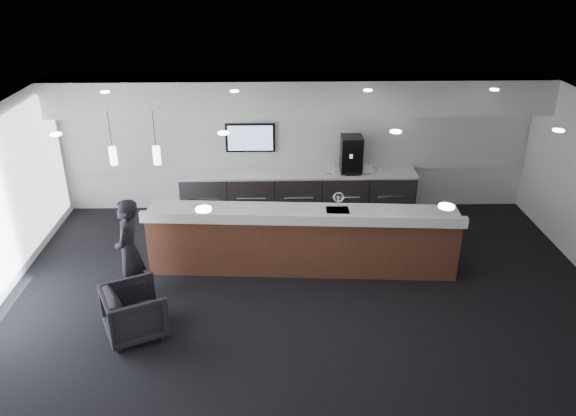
{
  "coord_description": "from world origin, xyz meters",
  "views": [
    {
      "loc": [
        -0.5,
        -7.5,
        5.29
      ],
      "look_at": [
        -0.27,
        1.3,
        1.21
      ],
      "focal_mm": 35.0,
      "sensor_mm": 36.0,
      "label": 1
    }
  ],
  "objects_px": {
    "service_counter": "(302,240)",
    "coffee_machine": "(351,154)",
    "armchair": "(135,312)",
    "lounge_guest": "(129,251)"
  },
  "relations": [
    {
      "from": "service_counter",
      "to": "armchair",
      "type": "xyz_separation_m",
      "value": [
        -2.58,
        -1.86,
        -0.18
      ]
    },
    {
      "from": "coffee_machine",
      "to": "armchair",
      "type": "height_order",
      "value": "coffee_machine"
    },
    {
      "from": "service_counter",
      "to": "lounge_guest",
      "type": "xyz_separation_m",
      "value": [
        -2.83,
        -0.88,
        0.31
      ]
    },
    {
      "from": "armchair",
      "to": "service_counter",
      "type": "bearing_deg",
      "value": -79.4
    },
    {
      "from": "coffee_machine",
      "to": "lounge_guest",
      "type": "distance_m",
      "value": 5.16
    },
    {
      "from": "service_counter",
      "to": "coffee_machine",
      "type": "height_order",
      "value": "coffee_machine"
    },
    {
      "from": "service_counter",
      "to": "lounge_guest",
      "type": "relative_size",
      "value": 3.14
    },
    {
      "from": "coffee_machine",
      "to": "armchair",
      "type": "bearing_deg",
      "value": -130.47
    },
    {
      "from": "service_counter",
      "to": "armchair",
      "type": "relative_size",
      "value": 6.43
    },
    {
      "from": "lounge_guest",
      "to": "coffee_machine",
      "type": "bearing_deg",
      "value": 131.57
    }
  ]
}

